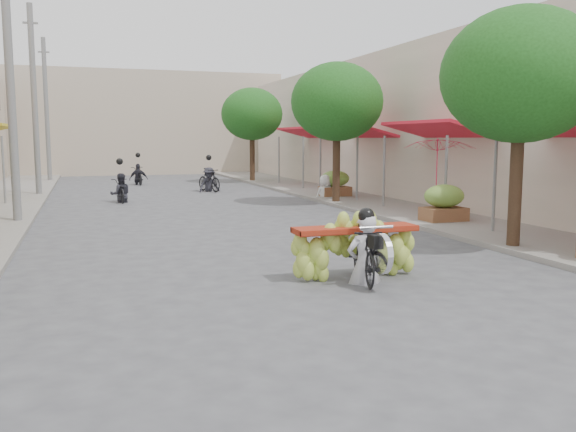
# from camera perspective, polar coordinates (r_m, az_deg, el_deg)

# --- Properties ---
(ground) EXTENTS (120.00, 120.00, 0.00)m
(ground) POSITION_cam_1_polar(r_m,az_deg,el_deg) (8.21, 7.93, -10.25)
(ground) COLOR #535358
(ground) RESTS_ON ground
(sidewalk_right) EXTENTS (4.00, 60.00, 0.12)m
(sidewalk_right) POSITION_cam_1_polar(r_m,az_deg,el_deg) (24.50, 7.04, 1.60)
(sidewalk_right) COLOR gray
(sidewalk_right) RESTS_ON ground
(shophouse_row_right) EXTENTS (9.77, 40.00, 6.00)m
(shophouse_row_right) POSITION_cam_1_polar(r_m,az_deg,el_deg) (26.10, 18.16, 8.10)
(shophouse_row_right) COLOR beige
(shophouse_row_right) RESTS_ON ground
(far_building) EXTENTS (20.00, 6.00, 7.00)m
(far_building) POSITION_cam_1_polar(r_m,az_deg,el_deg) (45.14, -14.15, 8.38)
(far_building) COLOR #BBA994
(far_building) RESTS_ON ground
(utility_pole_mid) EXTENTS (0.60, 0.24, 8.00)m
(utility_pole_mid) POSITION_cam_1_polar(r_m,az_deg,el_deg) (19.15, -24.57, 11.32)
(utility_pole_mid) COLOR slate
(utility_pole_mid) RESTS_ON ground
(utility_pole_far) EXTENTS (0.60, 0.24, 8.00)m
(utility_pole_far) POSITION_cam_1_polar(r_m,az_deg,el_deg) (28.10, -22.65, 9.92)
(utility_pole_far) COLOR slate
(utility_pole_far) RESTS_ON ground
(utility_pole_back) EXTENTS (0.60, 0.24, 8.00)m
(utility_pole_back) POSITION_cam_1_polar(r_m,az_deg,el_deg) (37.08, -21.66, 9.19)
(utility_pole_back) COLOR slate
(utility_pole_back) RESTS_ON ground
(street_tree_near) EXTENTS (3.40, 3.40, 5.25)m
(street_tree_near) POSITION_cam_1_polar(r_m,az_deg,el_deg) (14.21, 20.95, 12.14)
(street_tree_near) COLOR #3A2719
(street_tree_near) RESTS_ON ground
(street_tree_mid) EXTENTS (3.40, 3.40, 5.25)m
(street_tree_mid) POSITION_cam_1_polar(r_m,az_deg,el_deg) (22.85, 4.60, 10.57)
(street_tree_mid) COLOR #3A2719
(street_tree_mid) RESTS_ON ground
(street_tree_far) EXTENTS (3.40, 3.40, 5.25)m
(street_tree_far) POSITION_cam_1_polar(r_m,az_deg,el_deg) (34.20, -3.40, 9.48)
(street_tree_far) COLOR #3A2719
(street_tree_far) RESTS_ON ground
(produce_crate_mid) EXTENTS (1.20, 0.88, 1.16)m
(produce_crate_mid) POSITION_cam_1_polar(r_m,az_deg,el_deg) (17.95, 14.39, 1.46)
(produce_crate_mid) COLOR brown
(produce_crate_mid) RESTS_ON ground
(produce_crate_far) EXTENTS (1.20, 0.88, 1.16)m
(produce_crate_far) POSITION_cam_1_polar(r_m,az_deg,el_deg) (25.02, 4.42, 3.25)
(produce_crate_far) COLOR brown
(produce_crate_far) RESTS_ON ground
(banana_motorbike) EXTENTS (2.23, 1.85, 2.20)m
(banana_motorbike) POSITION_cam_1_polar(r_m,az_deg,el_deg) (10.59, 6.82, -2.19)
(banana_motorbike) COLOR black
(banana_motorbike) RESTS_ON ground
(market_umbrella) EXTENTS (2.52, 2.52, 1.87)m
(market_umbrella) POSITION_cam_1_polar(r_m,az_deg,el_deg) (18.16, 13.97, 7.29)
(market_umbrella) COLOR #BD1937
(market_umbrella) RESTS_ON ground
(pedestrian) EXTENTS (0.91, 0.57, 1.78)m
(pedestrian) POSITION_cam_1_polar(r_m,az_deg,el_deg) (24.68, 3.53, 3.89)
(pedestrian) COLOR white
(pedestrian) RESTS_ON ground
(bg_motorbike_a) EXTENTS (0.82, 1.60, 1.95)m
(bg_motorbike_a) POSITION_cam_1_polar(r_m,az_deg,el_deg) (24.40, -15.42, 2.99)
(bg_motorbike_a) COLOR black
(bg_motorbike_a) RESTS_ON ground
(bg_motorbike_b) EXTENTS (1.18, 1.92, 1.95)m
(bg_motorbike_b) POSITION_cam_1_polar(r_m,az_deg,el_deg) (28.53, -7.41, 3.93)
(bg_motorbike_b) COLOR black
(bg_motorbike_b) RESTS_ON ground
(bg_motorbike_c) EXTENTS (1.01, 1.70, 1.95)m
(bg_motorbike_c) POSITION_cam_1_polar(r_m,az_deg,el_deg) (33.45, -13.83, 4.20)
(bg_motorbike_c) COLOR black
(bg_motorbike_c) RESTS_ON ground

